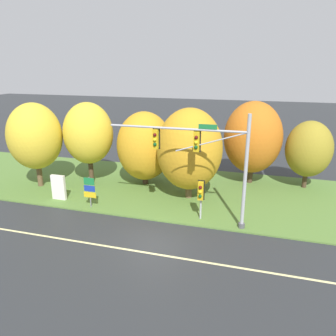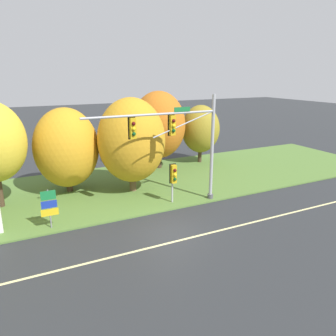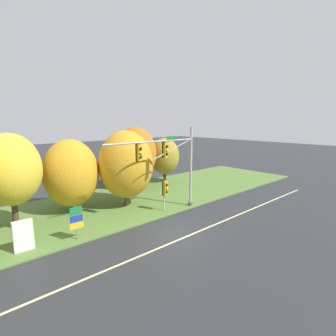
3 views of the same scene
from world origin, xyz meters
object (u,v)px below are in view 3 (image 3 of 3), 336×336
at_px(tree_tall_centre, 135,154).
at_px(traffic_signal_mast, 171,159).
at_px(tree_left_of_mast, 10,170).
at_px(tree_right_far, 165,156).
at_px(route_sign_post, 76,219).
at_px(tree_behind_signpost, 71,173).
at_px(pedestrian_signal_near_kerb, 165,189).
at_px(tree_mid_verge, 126,164).
at_px(info_kiosk, 23,236).

bearing_deg(tree_tall_centre, traffic_signal_mast, -105.95).
relative_size(tree_left_of_mast, tree_right_far, 1.23).
height_order(route_sign_post, tree_behind_signpost, tree_behind_signpost).
bearing_deg(tree_behind_signpost, pedestrian_signal_near_kerb, -43.37).
relative_size(traffic_signal_mast, tree_tall_centre, 1.26).
bearing_deg(pedestrian_signal_near_kerb, traffic_signal_mast, -52.08).
distance_m(tree_left_of_mast, tree_mid_verge, 8.88).
height_order(tree_left_of_mast, info_kiosk, tree_left_of_mast).
relative_size(traffic_signal_mast, tree_mid_verge, 1.29).
xyz_separation_m(route_sign_post, tree_right_far, (15.04, 8.51, 1.89)).
bearing_deg(tree_right_far, traffic_signal_mast, -128.51).
height_order(tree_behind_signpost, tree_right_far, tree_behind_signpost).
distance_m(tree_mid_verge, tree_tall_centre, 6.41).
distance_m(pedestrian_signal_near_kerb, route_sign_post, 7.89).
distance_m(route_sign_post, tree_left_of_mast, 6.09).
distance_m(tree_left_of_mast, info_kiosk, 5.29).
distance_m(traffic_signal_mast, route_sign_post, 8.76).
relative_size(traffic_signal_mast, tree_behind_signpost, 1.43).
xyz_separation_m(tree_mid_verge, tree_tall_centre, (4.32, 4.73, 0.16)).
distance_m(tree_behind_signpost, tree_right_far, 13.27).
bearing_deg(tree_tall_centre, info_kiosk, -149.99).
relative_size(route_sign_post, info_kiosk, 1.19).
bearing_deg(tree_behind_signpost, tree_left_of_mast, -167.77).
distance_m(tree_behind_signpost, tree_mid_verge, 4.69).
relative_size(pedestrian_signal_near_kerb, route_sign_post, 1.20).
bearing_deg(tree_left_of_mast, tree_behind_signpost, 12.23).
distance_m(tree_mid_verge, info_kiosk, 10.19).
distance_m(pedestrian_signal_near_kerb, info_kiosk, 10.90).
xyz_separation_m(traffic_signal_mast, tree_tall_centre, (2.47, 8.63, -0.62)).
bearing_deg(tree_mid_verge, info_kiosk, -161.40).
distance_m(traffic_signal_mast, tree_right_far, 11.13).
bearing_deg(tree_right_far, tree_behind_signpost, -167.84).
relative_size(traffic_signal_mast, pedestrian_signal_near_kerb, 3.24).
bearing_deg(info_kiosk, traffic_signal_mast, -3.99).
bearing_deg(traffic_signal_mast, route_sign_post, 179.02).
height_order(traffic_signal_mast, tree_right_far, traffic_signal_mast).
height_order(tree_mid_verge, info_kiosk, tree_mid_verge).
xyz_separation_m(pedestrian_signal_near_kerb, info_kiosk, (-10.85, 0.41, -0.97)).
relative_size(tree_tall_centre, info_kiosk, 3.65).
distance_m(traffic_signal_mast, tree_behind_signpost, 8.55).
height_order(traffic_signal_mast, pedestrian_signal_near_kerb, traffic_signal_mast).
bearing_deg(route_sign_post, info_kiosk, 167.93).
relative_size(route_sign_post, tree_right_far, 0.41).
xyz_separation_m(pedestrian_signal_near_kerb, tree_tall_centre, (2.76, 8.26, 2.03)).
bearing_deg(pedestrian_signal_near_kerb, tree_left_of_mast, 156.60).
distance_m(traffic_signal_mast, info_kiosk, 11.73).
xyz_separation_m(route_sign_post, info_kiosk, (-2.98, 0.64, -0.42)).
distance_m(pedestrian_signal_near_kerb, tree_left_of_mast, 11.55).
bearing_deg(pedestrian_signal_near_kerb, tree_behind_signpost, 136.63).
xyz_separation_m(tree_right_far, info_kiosk, (-18.02, -7.87, -2.31)).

